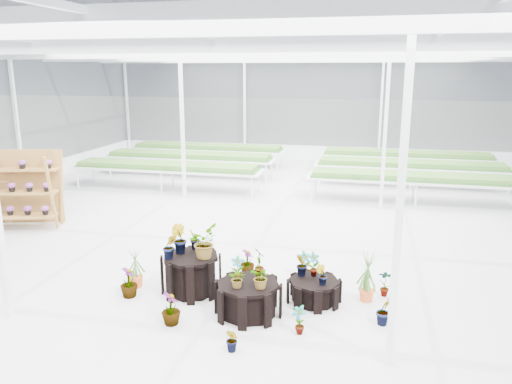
% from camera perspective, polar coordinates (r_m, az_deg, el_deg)
% --- Properties ---
extents(ground_plane, '(24.00, 24.00, 0.00)m').
position_cam_1_polar(ground_plane, '(11.35, -1.08, -6.42)').
color(ground_plane, gray).
rests_on(ground_plane, ground).
extents(greenhouse_shell, '(18.00, 24.00, 4.50)m').
position_cam_1_polar(greenhouse_shell, '(10.78, -1.13, 4.87)').
color(greenhouse_shell, white).
rests_on(greenhouse_shell, ground).
extents(steel_frame, '(18.00, 24.00, 4.50)m').
position_cam_1_polar(steel_frame, '(10.78, -1.13, 4.87)').
color(steel_frame, silver).
rests_on(steel_frame, ground).
extents(nursery_benches, '(16.00, 7.00, 0.84)m').
position_cam_1_polar(nursery_benches, '(18.07, 4.42, 2.58)').
color(nursery_benches, silver).
rests_on(nursery_benches, ground).
extents(plinth_tall, '(1.31, 1.31, 0.71)m').
position_cam_1_polar(plinth_tall, '(9.16, -7.41, -9.27)').
color(plinth_tall, black).
rests_on(plinth_tall, ground).
extents(plinth_mid, '(1.14, 1.14, 0.56)m').
position_cam_1_polar(plinth_mid, '(8.34, -0.90, -12.10)').
color(plinth_mid, black).
rests_on(plinth_mid, ground).
extents(plinth_low, '(1.11, 1.11, 0.41)m').
position_cam_1_polar(plinth_low, '(8.84, 6.63, -11.18)').
color(plinth_low, black).
rests_on(plinth_low, ground).
extents(shelf_rack, '(2.02, 1.42, 1.94)m').
position_cam_1_polar(shelf_rack, '(13.91, -25.19, 0.21)').
color(shelf_rack, olive).
rests_on(shelf_rack, ground).
extents(bird_table, '(0.49, 0.49, 1.54)m').
position_cam_1_polar(bird_table, '(14.65, -26.56, -0.11)').
color(bird_table, tan).
rests_on(bird_table, ground).
extents(nursery_plants, '(4.83, 3.17, 1.29)m').
position_cam_1_polar(nursery_plants, '(8.80, -2.01, -8.65)').
color(nursery_plants, '#406A29').
rests_on(nursery_plants, ground).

